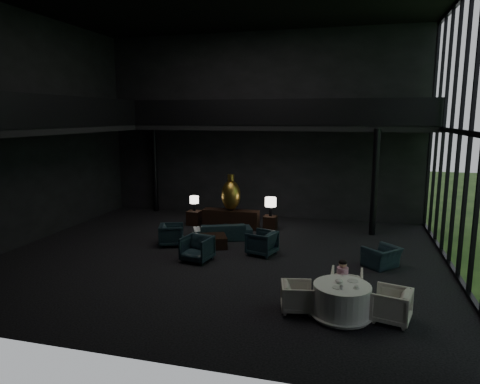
% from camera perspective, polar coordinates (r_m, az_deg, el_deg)
% --- Properties ---
extents(floor, '(14.00, 12.00, 0.02)m').
position_cam_1_polar(floor, '(13.88, -2.64, -8.63)').
color(floor, black).
rests_on(floor, ground).
extents(wall_back, '(14.00, 0.04, 8.00)m').
position_cam_1_polar(wall_back, '(18.95, 2.78, 8.72)').
color(wall_back, black).
rests_on(wall_back, ground).
extents(wall_front, '(14.00, 0.04, 8.00)m').
position_cam_1_polar(wall_front, '(7.66, -16.59, 6.27)').
color(wall_front, black).
rests_on(wall_front, ground).
extents(wall_left, '(0.04, 12.00, 8.00)m').
position_cam_1_polar(wall_left, '(16.66, -26.60, 7.48)').
color(wall_left, black).
rests_on(wall_left, ground).
extents(curtain_wall, '(0.20, 12.00, 8.00)m').
position_cam_1_polar(curtain_wall, '(12.88, 28.41, 6.87)').
color(curtain_wall, black).
rests_on(curtain_wall, ground).
extents(mezzanine_left, '(2.00, 12.00, 0.25)m').
position_cam_1_polar(mezzanine_left, '(16.02, -23.89, 7.62)').
color(mezzanine_left, black).
rests_on(mezzanine_left, wall_left).
extents(mezzanine_back, '(12.00, 2.00, 0.25)m').
position_cam_1_polar(mezzanine_back, '(17.78, 5.28, 8.60)').
color(mezzanine_back, black).
rests_on(mezzanine_back, wall_back).
extents(railing_left, '(0.06, 12.00, 1.00)m').
position_cam_1_polar(railing_left, '(15.41, -21.10, 9.98)').
color(railing_left, black).
rests_on(railing_left, mezzanine_left).
extents(railing_back, '(12.00, 0.06, 1.00)m').
position_cam_1_polar(railing_back, '(16.79, 4.73, 10.57)').
color(railing_back, black).
rests_on(railing_back, mezzanine_back).
extents(column_nw, '(0.24, 0.24, 4.00)m').
position_cam_1_polar(column_nw, '(20.47, -11.29, 3.02)').
color(column_nw, black).
rests_on(column_nw, floor).
extents(column_ne, '(0.24, 0.24, 4.00)m').
position_cam_1_polar(column_ne, '(16.73, 17.52, 1.19)').
color(column_ne, black).
rests_on(column_ne, floor).
extents(console, '(2.29, 0.52, 0.73)m').
position_cam_1_polar(console, '(17.28, -1.24, -3.59)').
color(console, black).
rests_on(console, floor).
extents(bronze_urn, '(0.77, 0.77, 1.44)m').
position_cam_1_polar(bronze_urn, '(17.11, -1.22, -0.38)').
color(bronze_urn, '#B97643').
rests_on(bronze_urn, console).
extents(side_table_left, '(0.53, 0.53, 0.58)m').
position_cam_1_polar(side_table_left, '(17.86, -6.12, -3.44)').
color(side_table_left, black).
rests_on(side_table_left, floor).
extents(table_lamp_left, '(0.37, 0.37, 0.61)m').
position_cam_1_polar(table_lamp_left, '(17.74, -6.12, -1.11)').
color(table_lamp_left, black).
rests_on(table_lamp_left, side_table_left).
extents(side_table_right, '(0.50, 0.50, 0.55)m').
position_cam_1_polar(side_table_right, '(17.06, 4.06, -4.11)').
color(side_table_right, black).
rests_on(side_table_right, floor).
extents(table_lamp_right, '(0.44, 0.44, 0.74)m').
position_cam_1_polar(table_lamp_right, '(16.88, 4.10, -1.45)').
color(table_lamp_right, black).
rests_on(table_lamp_right, side_table_right).
extents(sofa, '(2.21, 1.43, 0.84)m').
position_cam_1_polar(sofa, '(15.66, -2.35, -4.84)').
color(sofa, '#102A35').
rests_on(sofa, floor).
extents(lounge_armchair_west, '(1.04, 1.07, 0.88)m').
position_cam_1_polar(lounge_armchair_west, '(15.13, -9.12, -5.42)').
color(lounge_armchair_west, '#14252B').
rests_on(lounge_armchair_west, floor).
extents(lounge_armchair_east, '(1.08, 1.13, 0.95)m').
position_cam_1_polar(lounge_armchair_east, '(13.98, 2.93, -6.46)').
color(lounge_armchair_east, '#132232').
rests_on(lounge_armchair_east, floor).
extents(lounge_armchair_south, '(1.08, 1.03, 0.97)m').
position_cam_1_polar(lounge_armchair_south, '(13.41, -5.75, -7.17)').
color(lounge_armchair_south, '#0D1B32').
rests_on(lounge_armchair_south, floor).
extents(window_armchair, '(0.98, 0.99, 0.74)m').
position_cam_1_polar(window_armchair, '(13.54, 18.37, -7.99)').
color(window_armchair, black).
rests_on(window_armchair, floor).
extents(coffee_table, '(1.18, 1.18, 0.40)m').
position_cam_1_polar(coffee_table, '(14.85, -3.63, -6.57)').
color(coffee_table, black).
rests_on(coffee_table, floor).
extents(dining_table, '(1.45, 1.45, 0.75)m').
position_cam_1_polar(dining_table, '(10.16, 13.38, -14.16)').
color(dining_table, white).
rests_on(dining_table, floor).
extents(dining_chair_north, '(0.77, 0.73, 0.79)m').
position_cam_1_polar(dining_chair_north, '(11.13, 14.02, -11.62)').
color(dining_chair_north, '#A29C95').
rests_on(dining_chair_north, floor).
extents(dining_chair_east, '(0.95, 0.99, 0.85)m').
position_cam_1_polar(dining_chair_east, '(10.22, 19.53, -13.76)').
color(dining_chair_east, '#ABA8A5').
rests_on(dining_chair_east, floor).
extents(dining_chair_west, '(0.77, 0.80, 0.71)m').
position_cam_1_polar(dining_chair_west, '(10.24, 7.66, -13.60)').
color(dining_chair_west, '#B2ACA0').
rests_on(dining_chair_west, floor).
extents(child, '(0.28, 0.28, 0.59)m').
position_cam_1_polar(child, '(10.82, 13.52, -10.26)').
color(child, '#C49DA9').
rests_on(child, dining_chair_north).
extents(plate_a, '(0.28, 0.28, 0.01)m').
position_cam_1_polar(plate_a, '(9.81, 12.85, -12.30)').
color(plate_a, white).
rests_on(plate_a, dining_table).
extents(plate_b, '(0.32, 0.32, 0.02)m').
position_cam_1_polar(plate_b, '(10.25, 14.80, -11.39)').
color(plate_b, white).
rests_on(plate_b, dining_table).
extents(saucer, '(0.15, 0.15, 0.01)m').
position_cam_1_polar(saucer, '(9.88, 15.24, -12.27)').
color(saucer, white).
rests_on(saucer, dining_table).
extents(coffee_cup, '(0.11, 0.11, 0.06)m').
position_cam_1_polar(coffee_cup, '(9.86, 15.25, -12.07)').
color(coffee_cup, white).
rests_on(coffee_cup, saucer).
extents(cereal_bowl, '(0.17, 0.17, 0.08)m').
position_cam_1_polar(cereal_bowl, '(10.08, 13.06, -11.49)').
color(cereal_bowl, white).
rests_on(cereal_bowl, dining_table).
extents(cream_pot, '(0.08, 0.08, 0.08)m').
position_cam_1_polar(cream_pot, '(9.75, 13.35, -12.28)').
color(cream_pot, '#99999E').
rests_on(cream_pot, dining_table).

